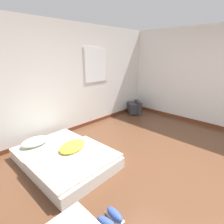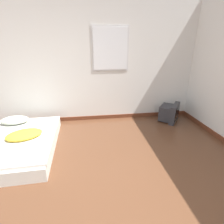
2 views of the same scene
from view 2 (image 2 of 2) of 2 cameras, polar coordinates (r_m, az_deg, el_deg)
wall_back at (r=3.97m, az=-12.36°, el=14.93°), size 7.84×0.08×2.60m
mattress_bed at (r=3.41m, az=-28.75°, el=-8.81°), size 1.32×1.82×0.35m
crt_tv at (r=4.31m, az=18.30°, el=-0.19°), size 0.60×0.62×0.42m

